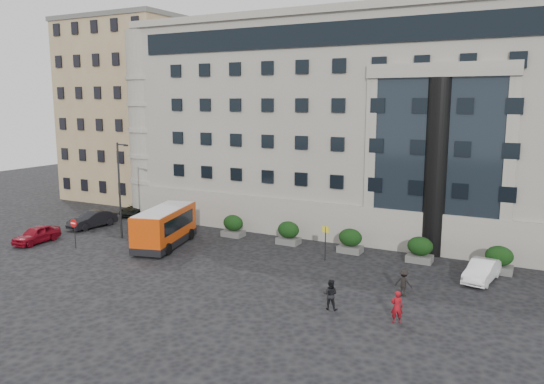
{
  "coord_description": "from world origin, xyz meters",
  "views": [
    {
      "loc": [
        19.19,
        -29.32,
        11.35
      ],
      "look_at": [
        2.09,
        3.27,
        5.0
      ],
      "focal_mm": 35.0,
      "sensor_mm": 36.0,
      "label": 1
    }
  ],
  "objects_px": {
    "bus_stop_sign": "(325,237)",
    "parked_car_b": "(92,219)",
    "hedge_d": "(420,249)",
    "street_lamp": "(120,187)",
    "parked_car_d": "(138,209)",
    "pedestrian_c": "(404,283)",
    "parked_car_c": "(172,213)",
    "parked_car_a": "(36,234)",
    "no_entry_sign": "(74,227)",
    "red_truck": "(189,191)",
    "minibus": "(165,226)",
    "pedestrian_b": "(330,294)",
    "hedge_a": "(233,226)",
    "pedestrian_a": "(397,307)",
    "hedge_c": "(350,241)",
    "hedge_e": "(499,259)",
    "white_taxi": "(482,271)",
    "hedge_b": "(288,233)"
  },
  "relations": [
    {
      "from": "bus_stop_sign",
      "to": "parked_car_b",
      "type": "xyz_separation_m",
      "value": [
        -22.5,
        -0.4,
        -0.98
      ]
    },
    {
      "from": "hedge_d",
      "to": "street_lamp",
      "type": "height_order",
      "value": "street_lamp"
    },
    {
      "from": "parked_car_d",
      "to": "pedestrian_c",
      "type": "relative_size",
      "value": 2.79
    },
    {
      "from": "parked_car_c",
      "to": "parked_car_a",
      "type": "bearing_deg",
      "value": -108.38
    },
    {
      "from": "bus_stop_sign",
      "to": "no_entry_sign",
      "type": "height_order",
      "value": "bus_stop_sign"
    },
    {
      "from": "red_truck",
      "to": "pedestrian_c",
      "type": "xyz_separation_m",
      "value": [
        28.57,
        -17.74,
        -0.58
      ]
    },
    {
      "from": "parked_car_a",
      "to": "parked_car_b",
      "type": "bearing_deg",
      "value": 86.64
    },
    {
      "from": "minibus",
      "to": "pedestrian_b",
      "type": "bearing_deg",
      "value": -35.12
    },
    {
      "from": "hedge_a",
      "to": "pedestrian_a",
      "type": "bearing_deg",
      "value": -33.58
    },
    {
      "from": "pedestrian_c",
      "to": "no_entry_sign",
      "type": "bearing_deg",
      "value": 9.02
    },
    {
      "from": "hedge_d",
      "to": "no_entry_sign",
      "type": "xyz_separation_m",
      "value": [
        -24.6,
        -8.84,
        0.72
      ]
    },
    {
      "from": "hedge_a",
      "to": "hedge_d",
      "type": "xyz_separation_m",
      "value": [
        15.6,
        0.0,
        0.0
      ]
    },
    {
      "from": "hedge_c",
      "to": "pedestrian_b",
      "type": "bearing_deg",
      "value": -76.04
    },
    {
      "from": "bus_stop_sign",
      "to": "pedestrian_c",
      "type": "bearing_deg",
      "value": -33.03
    },
    {
      "from": "hedge_e",
      "to": "street_lamp",
      "type": "relative_size",
      "value": 0.23
    },
    {
      "from": "no_entry_sign",
      "to": "red_truck",
      "type": "relative_size",
      "value": 0.44
    },
    {
      "from": "hedge_a",
      "to": "hedge_c",
      "type": "relative_size",
      "value": 1.0
    },
    {
      "from": "parked_car_a",
      "to": "white_taxi",
      "type": "xyz_separation_m",
      "value": [
        32.99,
        6.89,
        -0.01
      ]
    },
    {
      "from": "parked_car_c",
      "to": "pedestrian_b",
      "type": "xyz_separation_m",
      "value": [
        21.52,
        -13.5,
        0.12
      ]
    },
    {
      "from": "hedge_c",
      "to": "parked_car_d",
      "type": "bearing_deg",
      "value": 173.14
    },
    {
      "from": "hedge_e",
      "to": "no_entry_sign",
      "type": "xyz_separation_m",
      "value": [
        -29.8,
        -8.84,
        0.72
      ]
    },
    {
      "from": "hedge_e",
      "to": "white_taxi",
      "type": "distance_m",
      "value": 2.42
    },
    {
      "from": "hedge_b",
      "to": "white_taxi",
      "type": "bearing_deg",
      "value": -8.71
    },
    {
      "from": "street_lamp",
      "to": "pedestrian_b",
      "type": "relative_size",
      "value": 4.66
    },
    {
      "from": "hedge_b",
      "to": "pedestrian_a",
      "type": "bearing_deg",
      "value": -43.83
    },
    {
      "from": "pedestrian_a",
      "to": "hedge_b",
      "type": "bearing_deg",
      "value": -68.14
    },
    {
      "from": "hedge_a",
      "to": "parked_car_c",
      "type": "xyz_separation_m",
      "value": [
        -8.36,
        2.4,
        -0.19
      ]
    },
    {
      "from": "parked_car_b",
      "to": "pedestrian_b",
      "type": "bearing_deg",
      "value": -9.58
    },
    {
      "from": "bus_stop_sign",
      "to": "parked_car_a",
      "type": "relative_size",
      "value": 0.62
    },
    {
      "from": "hedge_d",
      "to": "parked_car_a",
      "type": "distance_m",
      "value": 30.03
    },
    {
      "from": "hedge_e",
      "to": "street_lamp",
      "type": "xyz_separation_m",
      "value": [
        -28.74,
        -4.8,
        3.44
      ]
    },
    {
      "from": "hedge_d",
      "to": "hedge_e",
      "type": "xyz_separation_m",
      "value": [
        5.2,
        0.0,
        0.0
      ]
    },
    {
      "from": "hedge_e",
      "to": "red_truck",
      "type": "relative_size",
      "value": 0.35
    },
    {
      "from": "hedge_e",
      "to": "parked_car_c",
      "type": "bearing_deg",
      "value": 175.3
    },
    {
      "from": "hedge_b",
      "to": "pedestrian_b",
      "type": "distance_m",
      "value": 13.66
    },
    {
      "from": "minibus",
      "to": "hedge_b",
      "type": "bearing_deg",
      "value": 16.45
    },
    {
      "from": "hedge_e",
      "to": "parked_car_d",
      "type": "relative_size",
      "value": 0.41
    },
    {
      "from": "bus_stop_sign",
      "to": "parked_car_d",
      "type": "height_order",
      "value": "bus_stop_sign"
    },
    {
      "from": "hedge_d",
      "to": "parked_car_d",
      "type": "relative_size",
      "value": 0.41
    },
    {
      "from": "parked_car_a",
      "to": "pedestrian_a",
      "type": "bearing_deg",
      "value": -7.27
    },
    {
      "from": "hedge_c",
      "to": "hedge_e",
      "type": "bearing_deg",
      "value": 0.0
    },
    {
      "from": "minibus",
      "to": "parked_car_b",
      "type": "bearing_deg",
      "value": 154.3
    },
    {
      "from": "hedge_b",
      "to": "hedge_c",
      "type": "bearing_deg",
      "value": 0.0
    },
    {
      "from": "hedge_d",
      "to": "white_taxi",
      "type": "relative_size",
      "value": 0.45
    },
    {
      "from": "hedge_a",
      "to": "minibus",
      "type": "distance_m",
      "value": 6.03
    },
    {
      "from": "parked_car_d",
      "to": "white_taxi",
      "type": "bearing_deg",
      "value": -13.99
    },
    {
      "from": "no_entry_sign",
      "to": "pedestrian_a",
      "type": "xyz_separation_m",
      "value": [
        25.86,
        -2.36,
        -0.78
      ]
    },
    {
      "from": "white_taxi",
      "to": "pedestrian_a",
      "type": "relative_size",
      "value": 2.37
    },
    {
      "from": "street_lamp",
      "to": "parked_car_c",
      "type": "bearing_deg",
      "value": 93.37
    },
    {
      "from": "hedge_e",
      "to": "parked_car_a",
      "type": "xyz_separation_m",
      "value": [
        -33.8,
        -9.16,
        -0.24
      ]
    }
  ]
}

